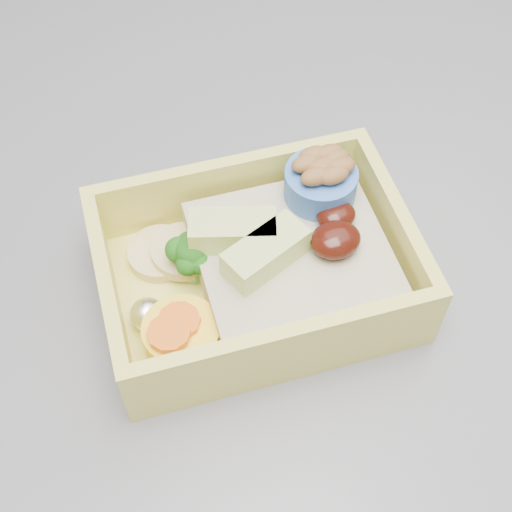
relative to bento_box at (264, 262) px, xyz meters
name	(u,v)px	position (x,y,z in m)	size (l,w,h in m)	color
bento_box	(264,262)	(0.00, 0.00, 0.00)	(0.20, 0.15, 0.07)	#E3DA5D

